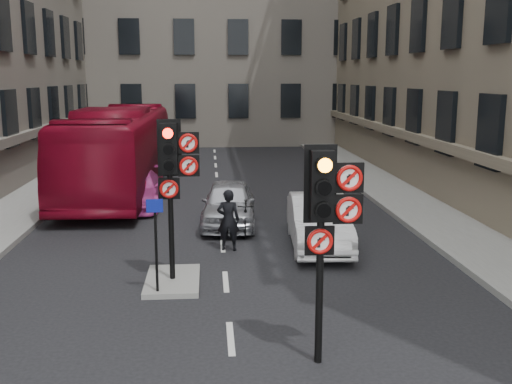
{
  "coord_description": "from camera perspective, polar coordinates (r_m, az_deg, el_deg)",
  "views": [
    {
      "loc": [
        -0.33,
        -8.01,
        4.63
      ],
      "look_at": [
        0.48,
        2.34,
        2.6
      ],
      "focal_mm": 42.0,
      "sensor_mm": 36.0,
      "label": 1
    }
  ],
  "objects": [
    {
      "name": "bus_red",
      "position": [
        24.37,
        -12.89,
        3.89
      ],
      "size": [
        3.09,
        12.29,
        3.41
      ],
      "primitive_type": "imported",
      "rotation": [
        0.0,
        0.0,
        -0.02
      ],
      "color": "maroon",
      "rests_on": "ground"
    },
    {
      "name": "car_pink",
      "position": [
        21.76,
        -11.33,
        0.22
      ],
      "size": [
        1.85,
        4.32,
        1.24
      ],
      "primitive_type": "imported",
      "rotation": [
        0.0,
        0.0,
        0.03
      ],
      "color": "#BF388C",
      "rests_on": "ground"
    },
    {
      "name": "signal_far",
      "position": [
        13.17,
        -7.87,
        2.54
      ],
      "size": [
        0.91,
        0.4,
        3.58
      ],
      "color": "black",
      "rests_on": "centre_island"
    },
    {
      "name": "motorcycle",
      "position": [
        17.64,
        -0.98,
        -2.49
      ],
      "size": [
        0.59,
        1.68,
        0.99
      ],
      "primitive_type": "imported",
      "rotation": [
        0.0,
        0.0,
        -0.08
      ],
      "color": "black",
      "rests_on": "ground"
    },
    {
      "name": "motorcyclist",
      "position": [
        15.99,
        -2.65,
        -2.68
      ],
      "size": [
        0.66,
        0.48,
        1.67
      ],
      "primitive_type": "imported",
      "rotation": [
        0.0,
        0.0,
        3.01
      ],
      "color": "black",
      "rests_on": "ground"
    },
    {
      "name": "signal_near",
      "position": [
        9.41,
        6.75,
        -1.58
      ],
      "size": [
        0.91,
        0.4,
        3.58
      ],
      "color": "black",
      "rests_on": "ground"
    },
    {
      "name": "car_silver",
      "position": [
        18.76,
        -2.6,
        -1.07
      ],
      "size": [
        1.9,
        4.15,
        1.38
      ],
      "primitive_type": "imported",
      "rotation": [
        0.0,
        0.0,
        -0.07
      ],
      "color": "#A5A7AD",
      "rests_on": "ground"
    },
    {
      "name": "car_white",
      "position": [
        16.45,
        5.97,
        -2.83
      ],
      "size": [
        1.75,
        4.32,
        1.39
      ],
      "primitive_type": "imported",
      "rotation": [
        0.0,
        0.0,
        -0.07
      ],
      "color": "white",
      "rests_on": "ground"
    },
    {
      "name": "info_sign",
      "position": [
        12.66,
        -9.55,
        -3.81
      ],
      "size": [
        0.35,
        0.11,
        2.0
      ],
      "rotation": [
        0.0,
        0.0,
        0.08
      ],
      "color": "black",
      "rests_on": "centre_island"
    },
    {
      "name": "building_far",
      "position": [
        46.32,
        -4.27,
        17.69
      ],
      "size": [
        30.0,
        14.0,
        20.0
      ],
      "primitive_type": "cube",
      "color": "slate",
      "rests_on": "ground"
    },
    {
      "name": "centre_island",
      "position": [
        13.82,
        -7.94,
        -8.36
      ],
      "size": [
        1.2,
        2.0,
        0.12
      ],
      "primitive_type": "cube",
      "color": "gray",
      "rests_on": "ground"
    },
    {
      "name": "pavement_left",
      "position": [
        21.64,
        -22.91,
        -1.96
      ],
      "size": [
        3.0,
        50.0,
        0.16
      ],
      "primitive_type": "cube",
      "color": "gray",
      "rests_on": "ground"
    },
    {
      "name": "pavement_right",
      "position": [
        21.86,
        15.76,
        -1.37
      ],
      "size": [
        3.0,
        50.0,
        0.16
      ],
      "primitive_type": "cube",
      "color": "gray",
      "rests_on": "ground"
    }
  ]
}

